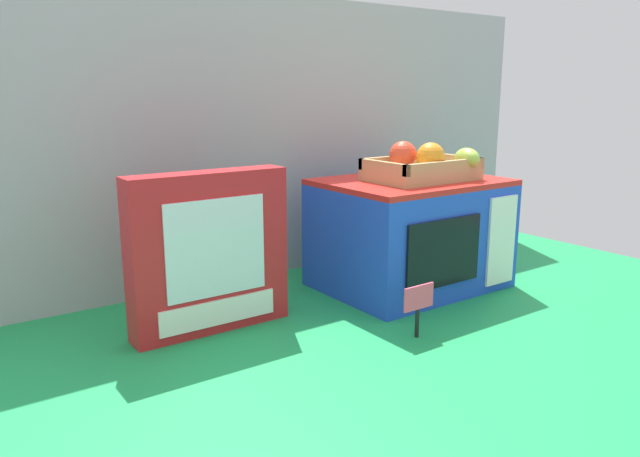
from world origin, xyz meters
TOP-DOWN VIEW (x-y plane):
  - ground_plane at (0.00, 0.00)m, footprint 1.70×1.70m
  - display_back_panel at (0.00, 0.26)m, footprint 1.61×0.03m
  - toy_microwave at (0.18, -0.02)m, footprint 0.40×0.30m
  - food_groups_crate at (0.20, -0.04)m, footprint 0.24×0.17m
  - cookie_set_box at (-0.31, 0.00)m, footprint 0.31×0.06m
  - price_sign at (-0.02, -0.25)m, footprint 0.07×0.01m
  - loose_toy_apple at (0.46, 0.00)m, footprint 0.07×0.07m

SIDE VIEW (x-z plane):
  - ground_plane at x=0.00m, z-range 0.00..0.00m
  - loose_toy_apple at x=0.46m, z-range 0.00..0.07m
  - price_sign at x=-0.02m, z-range 0.02..0.12m
  - toy_microwave at x=0.18m, z-range 0.00..0.25m
  - cookie_set_box at x=-0.31m, z-range 0.00..0.30m
  - food_groups_crate at x=0.20m, z-range 0.24..0.32m
  - display_back_panel at x=0.00m, z-range 0.00..0.66m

